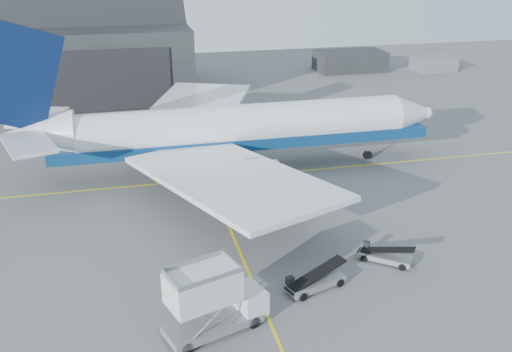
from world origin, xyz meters
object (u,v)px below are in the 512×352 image
object	(u,v)px
airliner	(227,130)
catering_truck	(212,301)
belt_loader_b	(385,256)
pushback_tug	(291,204)
belt_loader_a	(315,282)

from	to	relation	value
airliner	catering_truck	world-z (taller)	airliner
belt_loader_b	catering_truck	bearing A→B (deg)	-120.77
belt_loader_b	pushback_tug	bearing A→B (deg)	151.11
catering_truck	belt_loader_b	world-z (taller)	catering_truck
airliner	belt_loader_a	distance (m)	26.06
belt_loader_b	airliner	bearing A→B (deg)	149.72
catering_truck	belt_loader_a	xyz separation A→B (m)	(8.46, 3.29, -1.86)
belt_loader_a	catering_truck	bearing A→B (deg)	-177.40
airliner	belt_loader_a	size ratio (longest dim) A/B	9.82
airliner	pushback_tug	bearing A→B (deg)	-70.47
catering_truck	belt_loader_a	size ratio (longest dim) A/B	1.44
belt_loader_a	belt_loader_b	distance (m)	7.38
pushback_tug	belt_loader_b	distance (m)	12.29
airliner	catering_truck	distance (m)	29.76
pushback_tug	belt_loader_a	size ratio (longest dim) A/B	0.79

